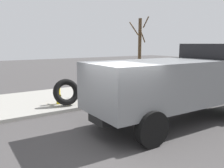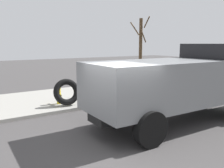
% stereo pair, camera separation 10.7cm
% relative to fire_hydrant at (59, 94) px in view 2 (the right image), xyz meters
% --- Properties ---
extents(ground_plane, '(80.00, 80.00, 0.00)m').
position_rel_fire_hydrant_xyz_m(ground_plane, '(-0.33, -5.14, -0.63)').
color(ground_plane, '#423F3F').
extents(sidewalk_curb, '(36.00, 5.00, 0.15)m').
position_rel_fire_hydrant_xyz_m(sidewalk_curb, '(-0.33, 1.36, -0.55)').
color(sidewalk_curb, '#99968E').
rests_on(sidewalk_curb, ground).
extents(fire_hydrant, '(0.22, 0.51, 0.89)m').
position_rel_fire_hydrant_xyz_m(fire_hydrant, '(0.00, 0.00, 0.00)').
color(fire_hydrant, yellow).
rests_on(fire_hydrant, sidewalk_curb).
extents(loose_tire, '(1.31, 0.78, 1.27)m').
position_rel_fire_hydrant_xyz_m(loose_tire, '(0.19, -0.50, 0.16)').
color(loose_tire, black).
rests_on(loose_tire, sidewalk_curb).
extents(dump_truck_gray, '(7.07, 2.98, 3.00)m').
position_rel_fire_hydrant_xyz_m(dump_truck_gray, '(3.03, -4.67, 0.98)').
color(dump_truck_gray, slate).
rests_on(dump_truck_gray, ground).
extents(bare_tree, '(0.99, 0.97, 4.37)m').
position_rel_fire_hydrant_xyz_m(bare_tree, '(5.11, 0.05, 1.79)').
color(bare_tree, '#4C3823').
rests_on(bare_tree, sidewalk_curb).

